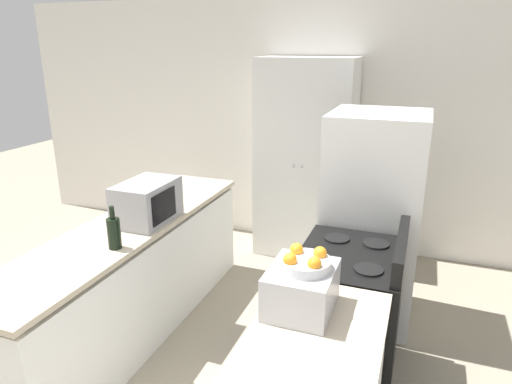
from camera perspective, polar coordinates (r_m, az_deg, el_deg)
wall_back at (r=4.93m, az=6.63°, el=8.23°), size 7.00×0.06×2.60m
counter_left at (r=3.63m, az=-15.17°, el=-10.57°), size 0.60×2.57×0.88m
pantry_cabinet at (r=4.67m, az=6.15°, el=4.02°), size 0.94×0.56×2.01m
stove at (r=3.14m, az=11.34°, el=-14.70°), size 0.66×0.79×1.04m
refrigerator at (r=3.69m, az=14.32°, el=-3.21°), size 0.74×0.74×1.66m
microwave at (r=3.42m, az=-13.44°, el=-1.20°), size 0.33×0.49×0.30m
wine_bottle at (r=3.04m, az=-17.33°, el=-4.84°), size 0.08×0.08×0.28m
toaster_oven at (r=2.28m, az=5.64°, el=-11.96°), size 0.32×0.37×0.22m
fruit_bowl at (r=2.21m, az=6.15°, el=-8.65°), size 0.25×0.25×0.10m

